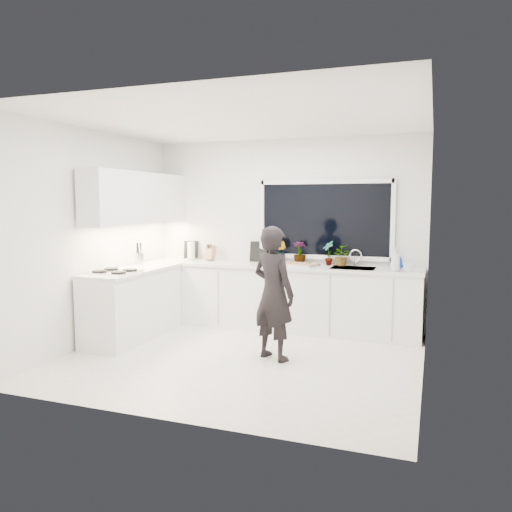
% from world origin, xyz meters
% --- Properties ---
extents(floor, '(4.00, 3.50, 0.02)m').
position_xyz_m(floor, '(0.00, 0.00, -0.01)').
color(floor, beige).
rests_on(floor, ground).
extents(wall_back, '(4.00, 0.02, 2.70)m').
position_xyz_m(wall_back, '(0.00, 1.76, 1.35)').
color(wall_back, white).
rests_on(wall_back, ground).
extents(wall_left, '(0.02, 3.50, 2.70)m').
position_xyz_m(wall_left, '(-2.01, 0.00, 1.35)').
color(wall_left, white).
rests_on(wall_left, ground).
extents(wall_right, '(0.02, 3.50, 2.70)m').
position_xyz_m(wall_right, '(2.01, 0.00, 1.35)').
color(wall_right, white).
rests_on(wall_right, ground).
extents(ceiling, '(4.00, 3.50, 0.02)m').
position_xyz_m(ceiling, '(0.00, 0.00, 2.71)').
color(ceiling, white).
rests_on(ceiling, wall_back).
extents(window, '(1.80, 0.02, 1.00)m').
position_xyz_m(window, '(0.60, 1.73, 1.55)').
color(window, black).
rests_on(window, wall_back).
extents(base_cabinets_back, '(3.92, 0.58, 0.88)m').
position_xyz_m(base_cabinets_back, '(0.00, 1.45, 0.44)').
color(base_cabinets_back, white).
rests_on(base_cabinets_back, floor).
extents(base_cabinets_left, '(0.58, 1.60, 0.88)m').
position_xyz_m(base_cabinets_left, '(-1.67, 0.35, 0.44)').
color(base_cabinets_left, white).
rests_on(base_cabinets_left, floor).
extents(countertop_back, '(3.94, 0.62, 0.04)m').
position_xyz_m(countertop_back, '(0.00, 1.44, 0.90)').
color(countertop_back, silver).
rests_on(countertop_back, base_cabinets_back).
extents(countertop_left, '(0.62, 1.60, 0.04)m').
position_xyz_m(countertop_left, '(-1.67, 0.35, 0.90)').
color(countertop_left, silver).
rests_on(countertop_left, base_cabinets_left).
extents(upper_cabinets, '(0.34, 2.10, 0.70)m').
position_xyz_m(upper_cabinets, '(-1.79, 0.70, 1.85)').
color(upper_cabinets, white).
rests_on(upper_cabinets, wall_left).
extents(sink, '(0.58, 0.42, 0.14)m').
position_xyz_m(sink, '(1.05, 1.45, 0.87)').
color(sink, silver).
rests_on(sink, countertop_back).
extents(faucet, '(0.03, 0.03, 0.22)m').
position_xyz_m(faucet, '(1.05, 1.65, 1.03)').
color(faucet, silver).
rests_on(faucet, countertop_back).
extents(stovetop, '(0.56, 0.48, 0.03)m').
position_xyz_m(stovetop, '(-1.69, -0.00, 0.94)').
color(stovetop, black).
rests_on(stovetop, countertop_left).
extents(person, '(0.66, 0.56, 1.53)m').
position_xyz_m(person, '(0.36, 0.10, 0.77)').
color(person, black).
rests_on(person, floor).
extents(pizza_tray, '(0.53, 0.45, 0.03)m').
position_xyz_m(pizza_tray, '(0.33, 1.42, 0.94)').
color(pizza_tray, silver).
rests_on(pizza_tray, countertop_back).
extents(pizza, '(0.48, 0.40, 0.01)m').
position_xyz_m(pizza, '(0.33, 1.42, 0.95)').
color(pizza, red).
rests_on(pizza, pizza_tray).
extents(watering_can, '(0.18, 0.18, 0.13)m').
position_xyz_m(watering_can, '(1.60, 1.61, 0.98)').
color(watering_can, blue).
rests_on(watering_can, countertop_back).
extents(paper_towel_roll, '(0.14, 0.14, 0.26)m').
position_xyz_m(paper_towel_roll, '(-1.42, 1.55, 1.05)').
color(paper_towel_roll, white).
rests_on(paper_towel_roll, countertop_back).
extents(knife_block, '(0.15, 0.13, 0.22)m').
position_xyz_m(knife_block, '(-1.11, 1.59, 1.03)').
color(knife_block, '#A0674A').
rests_on(knife_block, countertop_back).
extents(utensil_crock, '(0.16, 0.16, 0.16)m').
position_xyz_m(utensil_crock, '(-1.85, 0.80, 1.00)').
color(utensil_crock, silver).
rests_on(utensil_crock, countertop_left).
extents(picture_frame_large, '(0.22, 0.07, 0.28)m').
position_xyz_m(picture_frame_large, '(-1.49, 1.69, 1.06)').
color(picture_frame_large, black).
rests_on(picture_frame_large, countertop_back).
extents(picture_frame_small, '(0.25, 0.03, 0.30)m').
position_xyz_m(picture_frame_small, '(-0.38, 1.69, 1.07)').
color(picture_frame_small, black).
rests_on(picture_frame_small, countertop_back).
extents(herb_plants, '(1.15, 0.34, 0.34)m').
position_xyz_m(herb_plants, '(0.48, 1.61, 1.08)').
color(herb_plants, '#26662D').
rests_on(herb_plants, countertop_back).
extents(soap_bottles, '(0.28, 0.15, 0.31)m').
position_xyz_m(soap_bottles, '(1.64, 1.30, 1.06)').
color(soap_bottles, '#D8BF66').
rests_on(soap_bottles, countertop_back).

